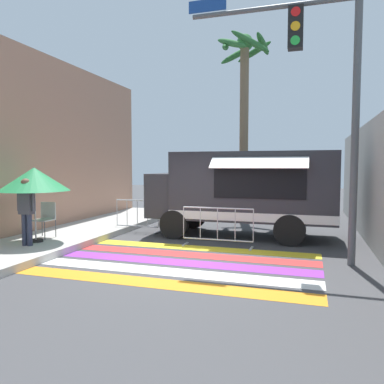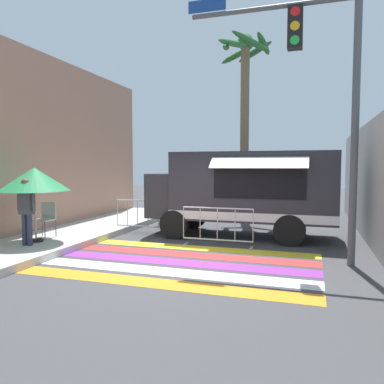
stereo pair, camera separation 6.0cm
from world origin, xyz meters
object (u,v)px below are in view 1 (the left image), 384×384
object	(u,v)px
food_truck	(240,188)
barricade_front	(217,227)
palm_tree	(244,92)
folding_chair	(46,216)
patio_umbrella	(34,179)
vendor_person	(26,208)
barricade_side	(137,217)
traffic_signal_pole	(322,75)

from	to	relation	value
food_truck	barricade_front	bearing A→B (deg)	-99.95
palm_tree	food_truck	bearing A→B (deg)	-81.86
food_truck	folding_chair	distance (m)	5.67
palm_tree	patio_umbrella	bearing A→B (deg)	-122.98
patio_umbrella	vendor_person	bearing A→B (deg)	-74.76
barricade_front	folding_chair	bearing A→B (deg)	-167.76
food_truck	vendor_person	world-z (taller)	food_truck
food_truck	barricade_front	distance (m)	1.95
barricade_side	palm_tree	world-z (taller)	palm_tree
food_truck	folding_chair	world-z (taller)	food_truck
barricade_side	palm_tree	bearing A→B (deg)	51.85
barricade_front	palm_tree	size ratio (longest dim) A/B	0.27
food_truck	patio_umbrella	size ratio (longest dim) A/B	2.85
vendor_person	barricade_side	bearing A→B (deg)	71.70
food_truck	patio_umbrella	xyz separation A→B (m)	(-4.78, -3.28, 0.33)
patio_umbrella	barricade_front	xyz separation A→B (m)	(4.49, 1.61, -1.29)
food_truck	barricade_side	xyz separation A→B (m)	(-3.32, -0.27, -0.97)
vendor_person	palm_tree	size ratio (longest dim) A/B	0.23
food_truck	vendor_person	bearing A→B (deg)	-141.31
traffic_signal_pole	patio_umbrella	distance (m)	7.41
food_truck	vendor_person	xyz separation A→B (m)	(-4.66, -3.73, -0.35)
vendor_person	barricade_side	world-z (taller)	vendor_person
barricade_front	palm_tree	distance (m)	6.74
palm_tree	barricade_side	bearing A→B (deg)	-128.15
vendor_person	palm_tree	xyz separation A→B (m)	(4.18, 7.08, 3.89)
barricade_side	patio_umbrella	bearing A→B (deg)	-115.86
food_truck	palm_tree	bearing A→B (deg)	98.14
food_truck	folding_chair	xyz separation A→B (m)	(-4.95, -2.68, -0.72)
vendor_person	barricade_side	size ratio (longest dim) A/B	1.12
traffic_signal_pole	palm_tree	xyz separation A→B (m)	(-2.70, 5.94, 0.91)
barricade_side	food_truck	bearing A→B (deg)	4.58
traffic_signal_pole	barricade_front	world-z (taller)	traffic_signal_pole
folding_chair	palm_tree	world-z (taller)	palm_tree
food_truck	barricade_front	world-z (taller)	food_truck
traffic_signal_pole	barricade_side	bearing A→B (deg)	157.22
food_truck	patio_umbrella	bearing A→B (deg)	-145.55
barricade_front	barricade_side	distance (m)	3.34
patio_umbrella	barricade_side	xyz separation A→B (m)	(1.46, 3.01, -1.30)
vendor_person	barricade_side	xyz separation A→B (m)	(1.34, 3.46, -0.62)
patio_umbrella	vendor_person	size ratio (longest dim) A/B	1.16
folding_chair	vendor_person	bearing A→B (deg)	-52.37
barricade_front	food_truck	bearing A→B (deg)	80.05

